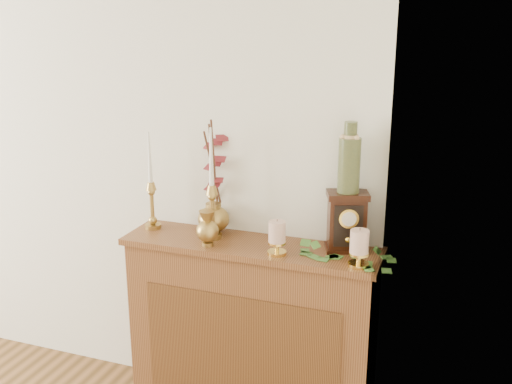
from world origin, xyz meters
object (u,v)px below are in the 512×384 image
at_px(candlestick_left, 152,198).
at_px(bud_vase, 207,229).
at_px(mantel_clock, 347,222).
at_px(ceramic_vase, 349,161).
at_px(candlestick_center, 212,203).
at_px(ginger_jar, 216,180).

xyz_separation_m(candlestick_left, bud_vase, (0.36, -0.13, -0.08)).
distance_m(mantel_clock, ceramic_vase, 0.28).
height_order(candlestick_left, bud_vase, candlestick_left).
distance_m(candlestick_left, ceramic_vase, 1.01).
bearing_deg(bud_vase, mantel_clock, 15.42).
bearing_deg(candlestick_center, bud_vase, -79.13).
relative_size(candlestick_center, ceramic_vase, 1.71).
bearing_deg(mantel_clock, ginger_jar, 156.73).
bearing_deg(candlestick_left, candlestick_center, -4.47).
distance_m(candlestick_left, mantel_clock, 0.98).
distance_m(ginger_jar, ceramic_vase, 0.68).
bearing_deg(ginger_jar, mantel_clock, -3.52).
bearing_deg(ginger_jar, bud_vase, -77.37).
relative_size(mantel_clock, ceramic_vase, 0.87).
relative_size(ginger_jar, ceramic_vase, 1.81).
distance_m(candlestick_center, bud_vase, 0.14).
bearing_deg(bud_vase, ceramic_vase, 15.64).
bearing_deg(mantel_clock, ceramic_vase, 90.00).
relative_size(candlestick_center, ginger_jar, 0.94).
height_order(candlestick_center, ceramic_vase, ceramic_vase).
bearing_deg(candlestick_center, candlestick_left, 175.53).
xyz_separation_m(bud_vase, ceramic_vase, (0.62, 0.17, 0.33)).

